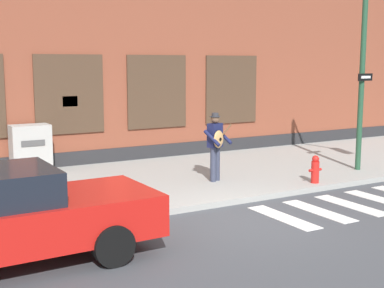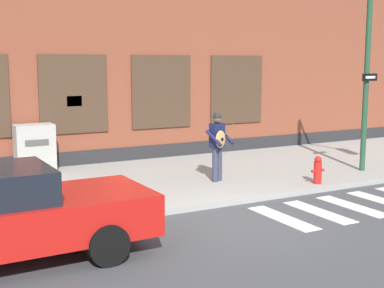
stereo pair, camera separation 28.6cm
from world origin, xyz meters
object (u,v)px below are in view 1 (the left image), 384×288
busker (216,143)px  fire_hydrant (315,169)px  red_car (7,217)px  utility_box (31,149)px

busker → fire_hydrant: busker is taller
busker → red_car: bearing=-152.4°
red_car → utility_box: size_ratio=3.50×
utility_box → busker: bearing=-41.6°
busker → utility_box: size_ratio=1.32×
red_car → busker: size_ratio=2.66×
busker → fire_hydrant: (2.06, -1.41, -0.65)m
utility_box → fire_hydrant: utility_box is taller
busker → fire_hydrant: 2.58m
red_car → utility_box: (1.84, 6.36, 0.03)m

